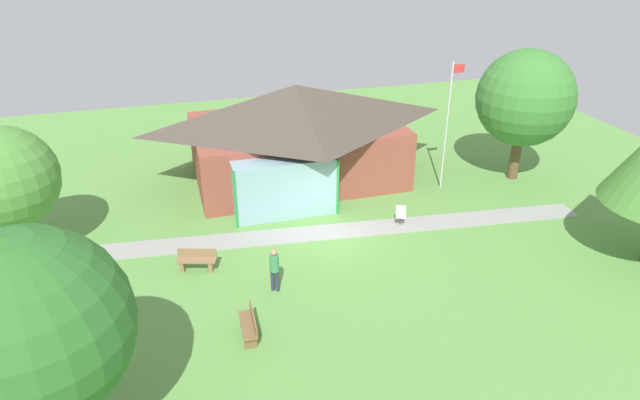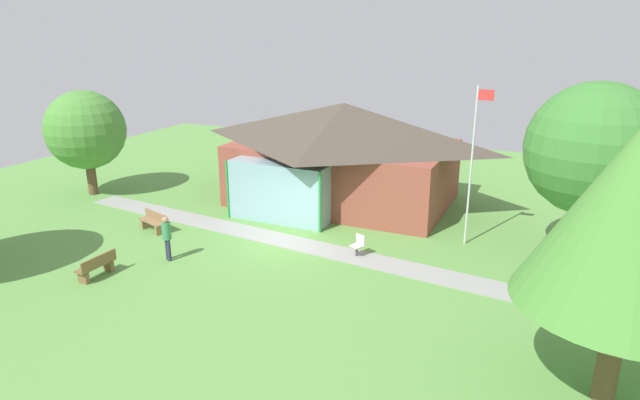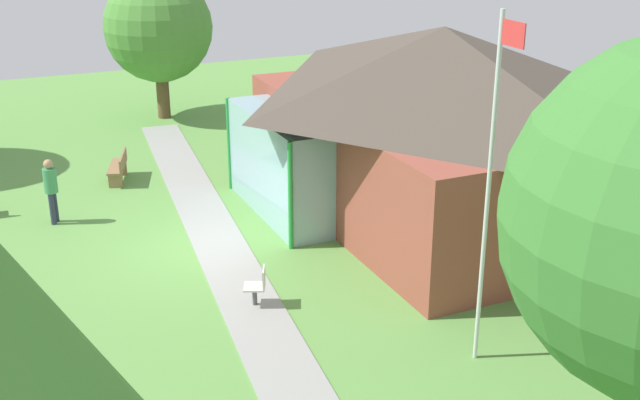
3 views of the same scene
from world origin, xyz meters
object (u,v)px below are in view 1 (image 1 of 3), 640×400
object	(u,v)px
bench_mid_left	(197,261)
tree_west_hedge	(4,179)
flagpole	(448,122)
bench_front_left	(250,326)
visitor_strolling_lawn	(274,267)
tree_lawn_corner	(28,329)
pavilion	(296,132)
tree_east_hedge	(525,98)
patio_chair_lawn_spare	(401,216)

from	to	relation	value
bench_mid_left	tree_west_hedge	bearing A→B (deg)	-7.06
flagpole	tree_west_hedge	xyz separation A→B (m)	(-19.14, -1.12, -0.08)
bench_front_left	visitor_strolling_lawn	distance (m)	2.65
visitor_strolling_lawn	tree_lawn_corner	size ratio (longest dim) A/B	0.28
pavilion	tree_west_hedge	xyz separation A→B (m)	(-12.38, -4.25, 0.84)
flagpole	bench_mid_left	world-z (taller)	flagpole
tree_east_hedge	tree_west_hedge	bearing A→B (deg)	-177.26
tree_lawn_corner	pavilion	bearing A→B (deg)	56.06
bench_mid_left	visitor_strolling_lawn	xyz separation A→B (m)	(2.60, -2.18, 0.62)
flagpole	tree_east_hedge	distance (m)	4.22
patio_chair_lawn_spare	tree_west_hedge	world-z (taller)	tree_west_hedge
tree_lawn_corner	patio_chair_lawn_spare	bearing A→B (deg)	33.02
visitor_strolling_lawn	tree_lawn_corner	xyz separation A→B (m)	(-6.64, -5.17, 2.87)
bench_front_left	tree_east_hedge	distance (m)	18.01
bench_front_left	visitor_strolling_lawn	size ratio (longest dim) A/B	0.87
bench_mid_left	patio_chair_lawn_spare	distance (m)	9.06
tree_lawn_corner	tree_west_hedge	bearing A→B (deg)	103.88
flagpole	tree_west_hedge	distance (m)	19.17
patio_chair_lawn_spare	tree_east_hedge	xyz separation A→B (m)	(7.69, 2.98, 3.87)
flagpole	bench_mid_left	xyz separation A→B (m)	(-12.54, -4.11, -3.08)
tree_west_hedge	tree_east_hedge	bearing A→B (deg)	2.74
flagpole	tree_east_hedge	xyz separation A→B (m)	(4.14, -0.01, 0.80)
patio_chair_lawn_spare	tree_east_hedge	distance (m)	9.11
pavilion	visitor_strolling_lawn	world-z (taller)	pavilion
pavilion	tree_lawn_corner	xyz separation A→B (m)	(-9.82, -14.59, 1.33)
bench_mid_left	patio_chair_lawn_spare	xyz separation A→B (m)	(8.99, 1.12, 0.01)
patio_chair_lawn_spare	visitor_strolling_lawn	xyz separation A→B (m)	(-6.39, -3.30, 0.61)
bench_mid_left	flagpole	bearing A→B (deg)	-144.60
pavilion	flagpole	distance (m)	7.51
flagpole	tree_lawn_corner	bearing A→B (deg)	-145.36
flagpole	bench_front_left	world-z (taller)	flagpole
bench_mid_left	tree_west_hedge	size ratio (longest dim) A/B	0.29
pavilion	tree_east_hedge	distance (m)	11.48
tree_lawn_corner	flagpole	bearing A→B (deg)	34.64
bench_front_left	tree_west_hedge	xyz separation A→B (m)	(-7.88, 7.38, 3.00)
pavilion	tree_east_hedge	bearing A→B (deg)	-16.05
bench_mid_left	tree_east_hedge	world-z (taller)	tree_east_hedge
bench_mid_left	patio_chair_lawn_spare	size ratio (longest dim) A/B	1.82
patio_chair_lawn_spare	pavilion	bearing A→B (deg)	-39.12
bench_mid_left	visitor_strolling_lawn	world-z (taller)	visitor_strolling_lawn
visitor_strolling_lawn	tree_east_hedge	size ratio (longest dim) A/B	0.26
flagpole	visitor_strolling_lawn	world-z (taller)	flagpole
bench_front_left	tree_west_hedge	world-z (taller)	tree_west_hedge
visitor_strolling_lawn	bench_front_left	bearing A→B (deg)	88.29
pavilion	flagpole	world-z (taller)	flagpole
flagpole	tree_lawn_corner	distance (m)	20.17
patio_chair_lawn_spare	visitor_strolling_lawn	bearing A→B (deg)	50.48
pavilion	tree_west_hedge	bearing A→B (deg)	-161.04
bench_mid_left	tree_east_hedge	xyz separation A→B (m)	(16.68, 4.10, 3.88)
tree_west_hedge	pavilion	bearing A→B (deg)	18.96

